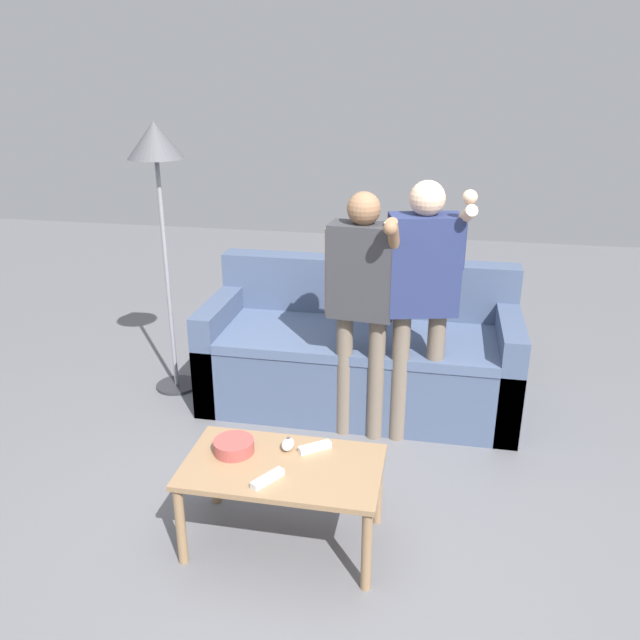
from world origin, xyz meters
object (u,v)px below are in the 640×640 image
Objects in this scene: coffee_table at (283,475)px; player_right at (422,285)px; player_center at (362,290)px; floor_lamp at (157,161)px; game_remote_wand_near at (268,479)px; couch at (360,355)px; snack_bowl at (234,446)px; game_remote_nunchuk at (288,444)px; game_remote_wand_far at (315,447)px.

player_right is at bearing 62.44° from coffee_table.
player_center is (0.21, 1.00, 0.55)m from coffee_table.
game_remote_wand_near is (1.07, -1.51, -1.10)m from floor_lamp.
player_right is (0.54, 1.03, 0.60)m from coffee_table.
couch is at bearing 83.89° from coffee_table.
coffee_table is at bearing -51.13° from floor_lamp.
player_right reaches higher than player_center.
player_right reaches higher than game_remote_wand_near.
coffee_table is 0.16m from game_remote_wand_near.
player_right is at bearing 51.34° from snack_bowl.
game_remote_wand_far is (0.12, 0.01, -0.01)m from game_remote_nunchuk.
floor_lamp is at bearing 131.43° from game_remote_nunchuk.
coffee_table is at bearing -117.56° from player_right.
couch reaches higher than snack_bowl.
floor_lamp is (-1.26, -0.07, 1.21)m from couch.
player_center is 1.26m from game_remote_wand_near.
game_remote_wand_far is (1.22, -1.23, -1.10)m from floor_lamp.
game_remote_wand_far is at bearing -115.23° from player_right.
coffee_table is at bearing 77.36° from game_remote_wand_near.
floor_lamp is 12.09× the size of game_remote_wand_far.
couch is 1.31m from game_remote_wand_far.
player_right is 9.61× the size of game_remote_wand_near.
coffee_table is at bearing -130.22° from game_remote_wand_far.
game_remote_nunchuk reaches higher than coffee_table.
game_remote_nunchuk reaches higher than game_remote_wand_far.
snack_bowl is 1.26× the size of game_remote_wand_far.
player_center is at bearing 83.78° from game_remote_wand_far.
game_remote_wand_near is at bearing -102.03° from player_center.
floor_lamp is at bearing 128.87° from coffee_table.
coffee_table is 0.50× the size of floor_lamp.
game_remote_wand_far is at bearing 13.11° from snack_bowl.
snack_bowl is 1.17× the size of game_remote_wand_near.
coffee_table is 0.60× the size of player_center.
player_center is at bearing -82.59° from couch.
player_center is 0.33m from player_right.
player_right is 10.40× the size of game_remote_wand_far.
snack_bowl is 0.28m from game_remote_wand_near.
player_right is at bearing -11.85° from floor_lamp.
snack_bowl reaches higher than game_remote_nunchuk.
player_center is at bearing 77.97° from game_remote_wand_near.
couch is 1.45m from coffee_table.
couch is at bearing 3.08° from floor_lamp.
floor_lamp is 2.15m from game_remote_wand_near.
game_remote_wand_far is at bearing -91.60° from couch.
snack_bowl is at bearing -128.66° from player_right.
snack_bowl is 1.91m from floor_lamp.
floor_lamp reaches higher than game_remote_nunchuk.
snack_bowl is 1.15m from player_center.
game_remote_wand_near is (-0.18, -1.57, 0.11)m from couch.
floor_lamp is at bearing 134.78° from game_remote_wand_far.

